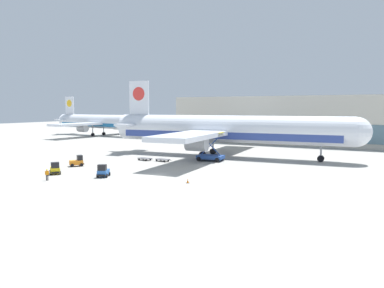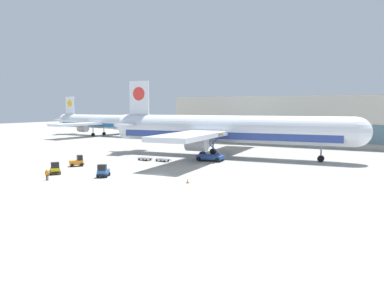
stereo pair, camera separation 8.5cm
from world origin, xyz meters
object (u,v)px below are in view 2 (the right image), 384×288
object	(u,v)px
baggage_tug_far	(55,169)
baggage_dolly_lead	(145,158)
baggage_dolly_second	(163,159)
baggage_tug_foreground	(77,161)
ground_crew_near	(47,174)
airplane_main	(222,130)
airplane_distant	(104,122)
baggage_tug_mid	(103,171)
traffic_cone_near	(188,181)
scissor_lift_loader	(211,150)

from	to	relation	value
baggage_tug_far	baggage_dolly_lead	xyz separation A→B (m)	(3.32, 19.92, -0.49)
baggage_dolly_second	baggage_dolly_lead	bearing A→B (deg)	-165.85
baggage_tug_foreground	baggage_dolly_lead	size ratio (longest dim) A/B	0.74
baggage_dolly_lead	ground_crew_near	world-z (taller)	ground_crew_near
airplane_main	airplane_distant	distance (m)	72.05
baggage_dolly_second	ground_crew_near	bearing A→B (deg)	-91.98
airplane_distant	baggage_tug_mid	xyz separation A→B (m)	(57.51, -64.71, -4.31)
traffic_cone_near	scissor_lift_loader	bearing A→B (deg)	107.50
baggage_tug_mid	baggage_dolly_lead	size ratio (longest dim) A/B	0.74
baggage_tug_foreground	baggage_tug_mid	world-z (taller)	same
airplane_main	ground_crew_near	size ratio (longest dim) A/B	34.02
airplane_distant	baggage_tug_far	xyz separation A→B (m)	(49.07, -66.56, -4.31)
airplane_distant	ground_crew_near	bearing A→B (deg)	-50.37
baggage_tug_far	airplane_distant	bearing A→B (deg)	165.19
scissor_lift_loader	baggage_tug_far	bearing A→B (deg)	-125.82
airplane_main	traffic_cone_near	size ratio (longest dim) A/B	86.19
airplane_main	baggage_tug_foreground	xyz separation A→B (m)	(-17.72, -25.28, -4.96)
airplane_distant	baggage_tug_far	size ratio (longest dim) A/B	18.50
baggage_dolly_lead	baggage_tug_mid	bearing A→B (deg)	-66.47
baggage_dolly_lead	baggage_dolly_second	distance (m)	4.04
scissor_lift_loader	baggage_tug_mid	bearing A→B (deg)	-111.13
scissor_lift_loader	baggage_tug_foreground	world-z (taller)	scissor_lift_loader
airplane_main	baggage_dolly_lead	size ratio (longest dim) A/B	15.39
airplane_main	baggage_dolly_second	bearing A→B (deg)	-124.94
baggage_dolly_lead	airplane_distant	bearing A→B (deg)	146.03
baggage_dolly_lead	traffic_cone_near	distance (m)	24.71
airplane_main	baggage_dolly_second	size ratio (longest dim) A/B	15.39
baggage_tug_mid	baggage_dolly_second	distance (m)	18.55
baggage_tug_mid	ground_crew_near	xyz separation A→B (m)	(-5.31, -6.09, 0.12)
airplane_distant	baggage_tug_far	world-z (taller)	airplane_distant
airplane_distant	scissor_lift_loader	distance (m)	76.46
scissor_lift_loader	airplane_main	bearing A→B (deg)	90.84
airplane_distant	baggage_tug_mid	distance (m)	86.68
baggage_tug_far	traffic_cone_near	world-z (taller)	baggage_tug_far
scissor_lift_loader	baggage_dolly_lead	xyz separation A→B (m)	(-12.10, -5.69, -1.79)
ground_crew_near	traffic_cone_near	bearing A→B (deg)	-39.53
baggage_tug_foreground	traffic_cone_near	distance (m)	25.53
baggage_tug_far	airplane_main	bearing A→B (deg)	104.80
airplane_distant	airplane_main	bearing A→B (deg)	-24.53
baggage_tug_foreground	traffic_cone_near	size ratio (longest dim) A/B	4.17
baggage_tug_foreground	baggage_dolly_second	size ratio (longest dim) A/B	0.74
ground_crew_near	traffic_cone_near	distance (m)	20.81
airplane_distant	baggage_tug_foreground	world-z (taller)	airplane_distant
baggage_tug_far	baggage_tug_foreground	bearing A→B (deg)	150.11
airplane_main	baggage_tug_far	world-z (taller)	airplane_main
airplane_distant	baggage_tug_far	distance (m)	82.81
baggage_tug_mid	baggage_dolly_second	world-z (taller)	baggage_tug_mid
baggage_tug_far	traffic_cone_near	xyz separation A→B (m)	(22.23, 4.00, -0.55)
scissor_lift_loader	baggage_tug_foreground	distance (m)	25.71
airplane_distant	ground_crew_near	xyz separation A→B (m)	(52.21, -70.80, -4.19)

